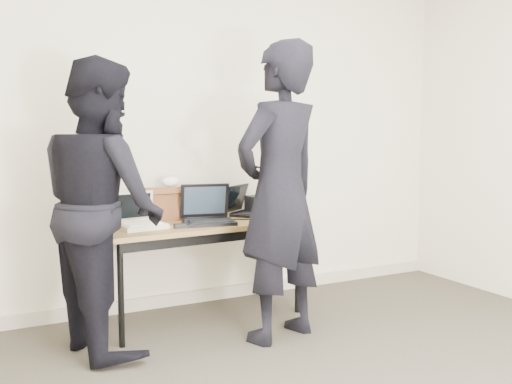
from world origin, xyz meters
TOP-DOWN VIEW (x-y plane):
  - room at (0.00, 0.00)m, footprint 4.60×4.60m
  - desk at (-0.23, 1.85)m, footprint 1.54×0.75m
  - laptop_beige at (-0.70, 1.82)m, footprint 0.34×0.33m
  - laptop_center at (-0.19, 1.81)m, footprint 0.42×0.41m
  - laptop_right at (0.23, 2.04)m, footprint 0.45×0.44m
  - leather_satchel at (-0.41, 2.08)m, footprint 0.36×0.19m
  - tissue at (-0.38, 2.08)m, footprint 0.15×0.12m
  - equipment_box at (0.40, 2.04)m, footprint 0.27×0.24m
  - power_brick at (-0.45, 1.68)m, footprint 0.08×0.05m
  - cables at (-0.17, 1.87)m, footprint 1.16×0.39m
  - person_typist at (0.09, 1.24)m, footprint 0.83×0.67m
  - person_observer at (-0.99, 1.60)m, footprint 0.84×1.00m
  - baseboard at (0.00, 2.23)m, footprint 4.50×0.03m

SIDE VIEW (x-z plane):
  - baseboard at x=0.00m, z-range 0.00..0.10m
  - desk at x=-0.23m, z-range 0.30..1.02m
  - cables at x=-0.17m, z-range 0.72..0.73m
  - power_brick at x=-0.45m, z-range 0.72..0.75m
  - laptop_beige at x=-0.70m, z-range 0.65..0.89m
  - laptop_right at x=0.23m, z-range 0.66..0.89m
  - laptop_center at x=-0.19m, z-range 0.64..0.92m
  - equipment_box at x=0.40m, z-range 0.72..0.87m
  - leather_satchel at x=-0.41m, z-range 0.72..0.97m
  - person_observer at x=-0.99m, z-range 0.00..1.83m
  - person_typist at x=0.09m, z-range 0.00..1.96m
  - tissue at x=-0.38m, z-range 0.97..1.04m
  - room at x=0.00m, z-range -0.05..2.75m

